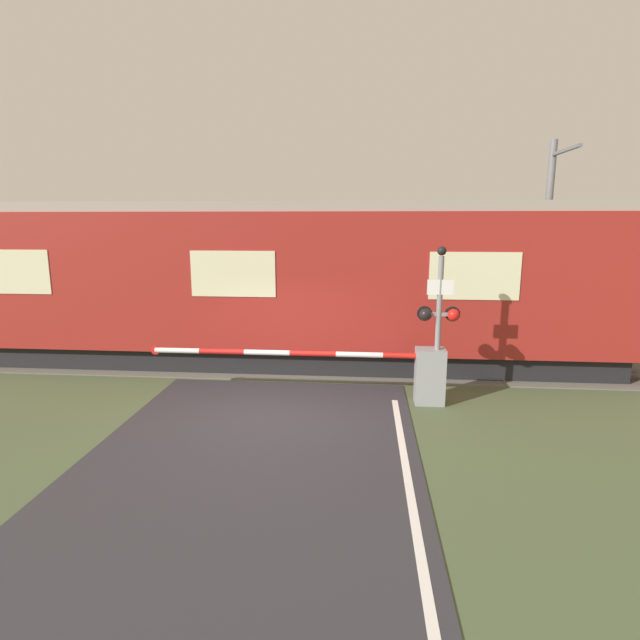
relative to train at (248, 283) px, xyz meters
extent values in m
plane|color=#475638|center=(1.29, -3.73, -2.14)|extent=(80.00, 80.00, 0.00)
cube|color=#666056|center=(1.29, 0.00, -2.12)|extent=(36.00, 3.20, 0.03)
cube|color=#595451|center=(1.29, -0.72, -2.06)|extent=(36.00, 0.08, 0.10)
cube|color=#595451|center=(1.29, 0.72, -2.06)|extent=(36.00, 0.08, 0.10)
cube|color=black|center=(0.00, 0.00, -1.84)|extent=(18.39, 2.43, 0.60)
cube|color=maroon|center=(0.00, 0.00, 0.13)|extent=(19.99, 2.86, 3.34)
cube|color=gray|center=(0.00, 0.00, 1.92)|extent=(19.59, 2.63, 0.24)
cube|color=beige|center=(5.50, -1.44, 0.38)|extent=(2.00, 0.02, 1.07)
cube|color=beige|center=(0.00, -1.44, 0.38)|extent=(2.00, 0.02, 1.07)
cube|color=beige|center=(-5.50, -1.44, 0.38)|extent=(2.00, 0.02, 1.07)
cube|color=gray|center=(4.43, -2.77, -1.55)|extent=(0.60, 0.44, 1.16)
cylinder|color=gray|center=(4.43, -2.77, -1.13)|extent=(0.16, 0.16, 0.18)
cylinder|color=red|center=(3.94, -2.77, -1.13)|extent=(0.97, 0.11, 0.11)
cylinder|color=white|center=(2.97, -2.77, -1.13)|extent=(0.97, 0.11, 0.11)
cylinder|color=red|center=(2.00, -2.77, -1.13)|extent=(0.97, 0.11, 0.11)
cylinder|color=white|center=(1.03, -2.77, -1.13)|extent=(0.97, 0.11, 0.11)
cylinder|color=red|center=(0.06, -2.77, -1.13)|extent=(0.97, 0.11, 0.11)
cylinder|color=white|center=(-0.91, -2.77, -1.13)|extent=(0.97, 0.11, 0.11)
cylinder|color=red|center=(-1.40, -2.77, -1.13)|extent=(0.20, 0.02, 0.20)
cylinder|color=gray|center=(4.55, -2.80, -0.61)|extent=(0.11, 0.11, 3.05)
cube|color=gray|center=(4.55, -2.80, -0.24)|extent=(0.67, 0.07, 0.07)
sphere|color=black|center=(4.27, -2.85, -0.24)|extent=(0.24, 0.24, 0.24)
sphere|color=red|center=(4.83, -2.85, -0.24)|extent=(0.24, 0.24, 0.24)
cylinder|color=black|center=(4.27, -2.74, -0.24)|extent=(0.30, 0.06, 0.30)
cylinder|color=black|center=(4.83, -2.74, -0.24)|extent=(0.30, 0.06, 0.30)
cube|color=white|center=(4.55, -2.84, 0.30)|extent=(0.52, 0.02, 0.30)
sphere|color=black|center=(4.55, -2.80, 1.02)|extent=(0.18, 0.18, 0.18)
cylinder|color=slate|center=(8.18, 2.08, 0.83)|extent=(0.20, 0.20, 5.93)
cube|color=slate|center=(8.18, 1.18, 3.39)|extent=(0.10, 1.80, 0.08)
camera|label=1|loc=(3.04, -12.79, 1.58)|focal=28.00mm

